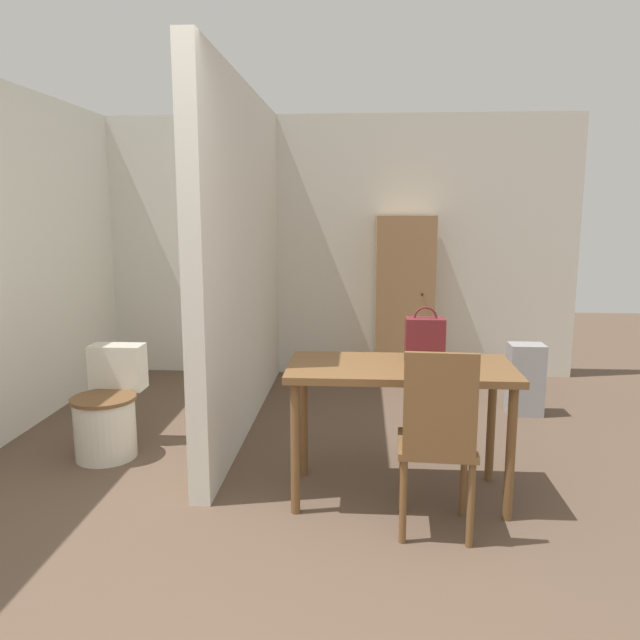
# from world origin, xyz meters

# --- Properties ---
(wall_back) EXTENTS (5.02, 0.12, 2.50)m
(wall_back) POSITION_xyz_m (0.00, 4.11, 1.25)
(wall_back) COLOR silver
(wall_back) RESTS_ON ground_plane
(partition_wall) EXTENTS (0.12, 2.88, 2.50)m
(partition_wall) POSITION_xyz_m (-0.42, 2.61, 1.25)
(partition_wall) COLOR silver
(partition_wall) RESTS_ON ground_plane
(dining_table) EXTENTS (1.25, 0.61, 0.77)m
(dining_table) POSITION_xyz_m (0.68, 1.38, 0.68)
(dining_table) COLOR brown
(dining_table) RESTS_ON ground_plane
(wooden_chair) EXTENTS (0.40, 0.40, 0.97)m
(wooden_chair) POSITION_xyz_m (0.84, 0.94, 0.52)
(wooden_chair) COLOR brown
(wooden_chair) RESTS_ON ground_plane
(toilet) EXTENTS (0.42, 0.57, 0.70)m
(toilet) POSITION_xyz_m (-1.21, 1.88, 0.29)
(toilet) COLOR silver
(toilet) RESTS_ON ground_plane
(handbag) EXTENTS (0.22, 0.13, 0.32)m
(handbag) POSITION_xyz_m (0.82, 1.44, 0.90)
(handbag) COLOR maroon
(handbag) RESTS_ON dining_table
(wooden_cabinet) EXTENTS (0.54, 0.40, 1.57)m
(wooden_cabinet) POSITION_xyz_m (0.86, 3.84, 0.78)
(wooden_cabinet) COLOR #997047
(wooden_cabinet) RESTS_ON ground_plane
(space_heater) EXTENTS (0.27, 0.20, 0.57)m
(space_heater) POSITION_xyz_m (1.77, 2.90, 0.29)
(space_heater) COLOR #9E9EA3
(space_heater) RESTS_ON ground_plane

